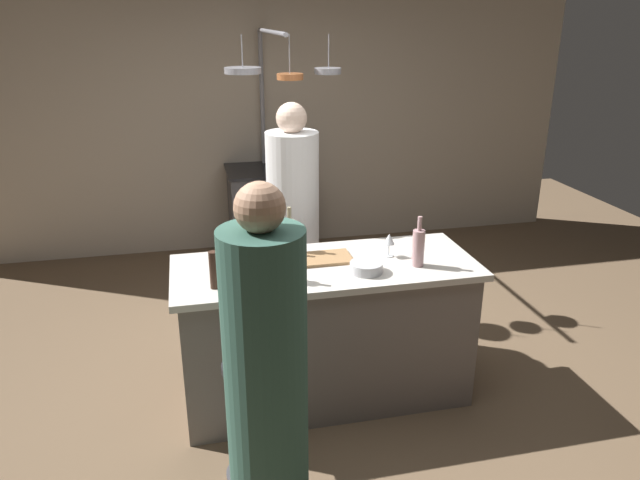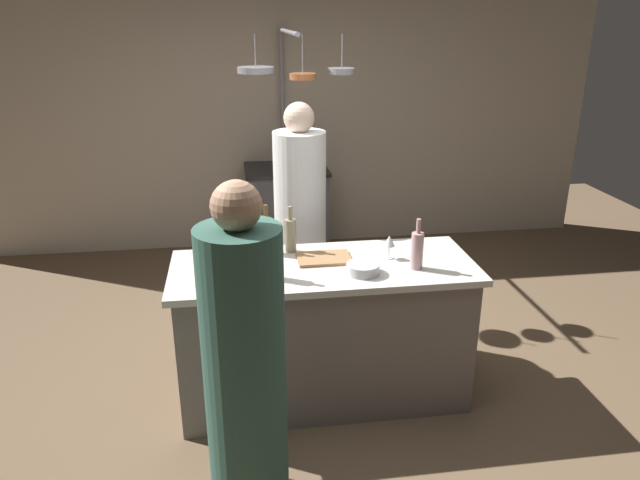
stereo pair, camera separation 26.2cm
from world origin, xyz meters
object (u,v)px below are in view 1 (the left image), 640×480
object	(u,v)px
stove_range	(269,212)
wine_glass_near_right_guest	(236,268)
wine_bottle_rose	(418,247)
chef	(293,234)
bar_stool_left	(250,415)
wine_glass_by_chef	(389,240)
guest_left	(266,386)
mixing_bowl_steel	(366,267)
wine_bottle_dark	(275,260)
wine_bottle_white	(290,235)
mixing_bowl_wooden	(244,270)
cutting_board	(325,258)
pepper_mill	(214,270)
wine_bottle_amber	(266,236)

from	to	relation	value
stove_range	wine_glass_near_right_guest	xyz separation A→B (m)	(-0.54, -2.63, 0.56)
wine_bottle_rose	chef	bearing A→B (deg)	121.22
bar_stool_left	wine_glass_by_chef	bearing A→B (deg)	35.12
guest_left	wine_bottle_rose	bearing A→B (deg)	40.06
stove_range	mixing_bowl_steel	size ratio (longest dim) A/B	4.68
bar_stool_left	wine_bottle_dark	xyz separation A→B (m)	(0.21, 0.48, 0.64)
bar_stool_left	wine_bottle_white	distance (m)	1.13
chef	wine_glass_by_chef	bearing A→B (deg)	-59.56
wine_bottle_white	wine_bottle_dark	bearing A→B (deg)	-111.53
bar_stool_left	wine_glass_by_chef	size ratio (longest dim) A/B	4.66
wine_bottle_rose	wine_bottle_white	distance (m)	0.79
stove_range	wine_glass_near_right_guest	world-z (taller)	wine_glass_near_right_guest
mixing_bowl_wooden	cutting_board	bearing A→B (deg)	14.40
wine_bottle_rose	wine_glass_by_chef	distance (m)	0.21
cutting_board	wine_glass_near_right_guest	world-z (taller)	wine_glass_near_right_guest
stove_range	wine_bottle_white	distance (m)	2.29
bar_stool_left	wine_bottle_rose	distance (m)	1.33
bar_stool_left	wine_bottle_dark	size ratio (longest dim) A/B	2.24
wine_bottle_dark	wine_glass_near_right_guest	distance (m)	0.22
bar_stool_left	wine_glass_by_chef	world-z (taller)	wine_glass_by_chef
wine_glass_near_right_guest	pepper_mill	bearing A→B (deg)	178.00
mixing_bowl_wooden	stove_range	bearing A→B (deg)	79.03
wine_bottle_rose	wine_glass_near_right_guest	distance (m)	1.06
wine_glass_by_chef	wine_bottle_white	bearing A→B (deg)	161.32
pepper_mill	wine_bottle_rose	distance (m)	1.18
guest_left	mixing_bowl_steel	world-z (taller)	guest_left
chef	wine_glass_by_chef	size ratio (longest dim) A/B	11.92
cutting_board	mixing_bowl_wooden	distance (m)	0.51
mixing_bowl_wooden	wine_bottle_rose	bearing A→B (deg)	-4.42
wine_bottle_dark	wine_glass_near_right_guest	bearing A→B (deg)	-169.45
pepper_mill	stove_range	bearing A→B (deg)	75.98
wine_bottle_amber	wine_bottle_rose	world-z (taller)	wine_bottle_amber
chef	wine_bottle_rose	distance (m)	1.12
mixing_bowl_steel	stove_range	bearing A→B (deg)	94.43
chef	wine_glass_by_chef	xyz separation A→B (m)	(0.45, -0.77, 0.20)
bar_stool_left	pepper_mill	world-z (taller)	pepper_mill
wine_bottle_dark	stove_range	bearing A→B (deg)	82.90
stove_range	wine_bottle_dark	bearing A→B (deg)	-97.10
stove_range	bar_stool_left	size ratio (longest dim) A/B	1.31
chef	wine_bottle_amber	world-z (taller)	chef
cutting_board	pepper_mill	bearing A→B (deg)	-159.05
bar_stool_left	mixing_bowl_steel	xyz separation A→B (m)	(0.74, 0.46, 0.55)
wine_glass_near_right_guest	wine_bottle_dark	bearing A→B (deg)	10.55
wine_glass_by_chef	mixing_bowl_steel	size ratio (longest dim) A/B	0.77
chef	wine_bottle_white	bearing A→B (deg)	-102.27
chef	mixing_bowl_steel	distance (m)	1.01
wine_glass_by_chef	wine_bottle_rose	bearing A→B (deg)	-55.46
stove_range	wine_bottle_dark	world-z (taller)	wine_bottle_dark
stove_range	cutting_board	distance (m)	2.42
stove_range	chef	distance (m)	1.68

